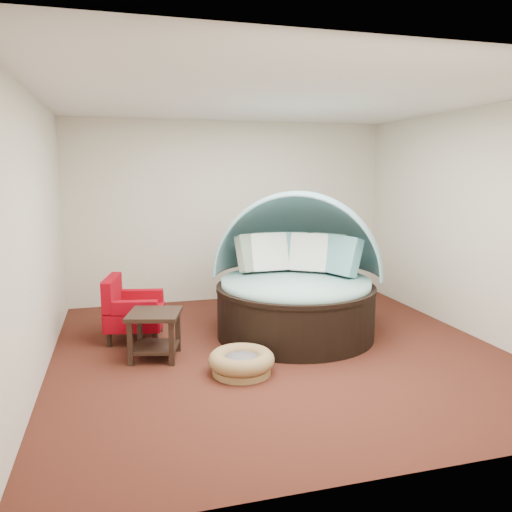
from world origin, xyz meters
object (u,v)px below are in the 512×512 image
object	(u,v)px
side_table	(155,328)
red_armchair	(131,310)
pet_basket	(242,362)
canopy_daybed	(297,268)

from	to	relation	value
side_table	red_armchair	bearing A→B (deg)	107.60
pet_basket	canopy_daybed	bearing A→B (deg)	48.30
canopy_daybed	pet_basket	world-z (taller)	canopy_daybed
canopy_daybed	side_table	world-z (taller)	canopy_daybed
red_armchair	side_table	xyz separation A→B (m)	(0.23, -0.73, -0.02)
canopy_daybed	red_armchair	size ratio (longest dim) A/B	3.35
pet_basket	side_table	xyz separation A→B (m)	(-0.81, 0.67, 0.22)
red_armchair	side_table	distance (m)	0.77
pet_basket	side_table	distance (m)	1.07
side_table	canopy_daybed	bearing A→B (deg)	13.71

